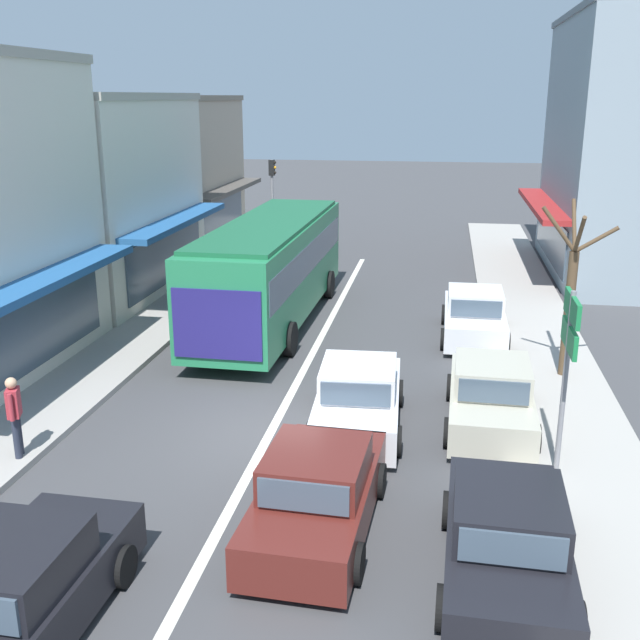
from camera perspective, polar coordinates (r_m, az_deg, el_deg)
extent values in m
plane|color=#3F3F42|center=(16.06, -3.88, -8.71)|extent=(140.00, 140.00, 0.00)
cube|color=silver|center=(19.66, -1.23, -3.77)|extent=(0.20, 28.00, 0.01)
cube|color=#A39E96|center=(23.56, -16.78, -0.84)|extent=(5.20, 44.00, 0.14)
cube|color=#A39E96|center=(21.41, 16.36, -2.58)|extent=(2.80, 44.00, 0.12)
cube|color=#23568E|center=(18.58, -20.82, 2.59)|extent=(1.10, 8.66, 0.20)
cube|color=#425160|center=(19.12, -21.52, -1.15)|extent=(0.06, 7.53, 1.80)
cube|color=silver|center=(28.50, -19.47, 8.69)|extent=(7.98, 8.77, 6.75)
cube|color=#23568E|center=(26.76, -10.88, 7.41)|extent=(1.10, 8.07, 0.20)
cube|color=#425160|center=(27.14, -11.57, 4.71)|extent=(0.06, 7.02, 1.80)
cube|color=#A19D92|center=(28.28, -20.18, 15.71)|extent=(8.14, 8.77, 0.24)
cube|color=#B2A38E|center=(36.81, -12.59, 10.78)|extent=(6.32, 9.39, 6.68)
cube|color=#4C4742|center=(35.70, -7.05, 9.85)|extent=(1.10, 8.64, 0.20)
cube|color=#425160|center=(36.00, -7.63, 7.79)|extent=(0.06, 7.51, 1.80)
cube|color=gray|center=(36.64, -12.94, 16.16)|extent=(6.48, 9.39, 0.24)
cube|color=maroon|center=(31.66, 16.61, 8.42)|extent=(1.10, 9.51, 0.20)
cube|color=#425160|center=(31.91, 17.17, 6.07)|extent=(0.06, 8.27, 1.80)
cube|color=#237A4C|center=(23.30, -3.74, 3.96)|extent=(2.70, 10.84, 2.70)
cube|color=#425160|center=(23.21, -3.76, 4.94)|extent=(2.73, 10.41, 0.90)
cube|color=navy|center=(18.31, -7.86, -0.36)|extent=(2.25, 0.10, 1.76)
cube|color=#1A5B39|center=(23.03, -3.80, 7.39)|extent=(2.56, 9.98, 0.12)
cylinder|color=black|center=(27.05, -4.53, 2.96)|extent=(0.28, 0.96, 0.96)
cylinder|color=black|center=(26.53, 0.70, 2.74)|extent=(0.28, 0.96, 0.96)
cylinder|color=black|center=(21.24, -8.90, -1.05)|extent=(0.28, 0.96, 0.96)
cylinder|color=black|center=(20.57, -2.30, -1.44)|extent=(0.28, 0.96, 0.96)
cube|color=#561E19|center=(12.61, -0.18, -13.65)|extent=(1.91, 4.27, 0.72)
cube|color=#561E19|center=(12.21, -0.29, -11.20)|extent=(1.64, 1.87, 0.60)
cube|color=#425160|center=(13.01, 0.59, -9.35)|extent=(1.44, 0.12, 0.51)
cube|color=#425160|center=(11.42, -1.29, -13.32)|extent=(1.41, 0.12, 0.48)
cylinder|color=black|center=(13.95, -2.59, -11.41)|extent=(0.21, 0.63, 0.62)
cylinder|color=black|center=(13.67, 4.57, -12.09)|extent=(0.21, 0.63, 0.62)
cylinder|color=black|center=(11.88, -5.77, -16.98)|extent=(0.21, 0.63, 0.62)
cylinder|color=black|center=(11.54, 2.82, -18.02)|extent=(0.21, 0.63, 0.62)
cube|color=silver|center=(16.21, 2.94, -6.47)|extent=(1.92, 4.28, 0.72)
cube|color=silver|center=(15.87, 2.95, -4.42)|extent=(1.65, 1.87, 0.60)
cube|color=#425160|center=(16.73, 3.16, -3.29)|extent=(1.44, 0.13, 0.51)
cube|color=#425160|center=(15.01, 2.72, -5.68)|extent=(1.41, 0.13, 0.48)
cylinder|color=black|center=(17.51, 0.38, -5.34)|extent=(0.21, 0.63, 0.62)
cylinder|color=black|center=(17.42, 6.04, -5.55)|extent=(0.21, 0.63, 0.62)
cylinder|color=black|center=(15.22, -0.66, -8.88)|extent=(0.21, 0.63, 0.62)
cylinder|color=black|center=(15.12, 5.90, -9.15)|extent=(0.21, 0.63, 0.62)
cube|color=black|center=(11.20, -21.93, -19.36)|extent=(1.81, 4.23, 0.72)
cube|color=black|center=(10.77, -22.61, -16.78)|extent=(1.60, 1.83, 0.60)
cube|color=#425160|center=(11.41, -20.07, -14.45)|extent=(1.44, 0.09, 0.51)
cylinder|color=black|center=(12.58, -22.16, -16.15)|extent=(0.19, 0.62, 0.62)
cylinder|color=black|center=(11.82, -14.75, -17.69)|extent=(0.19, 0.62, 0.62)
cube|color=black|center=(11.80, 13.95, -16.55)|extent=(1.83, 4.25, 0.72)
cube|color=black|center=(11.37, 14.21, -14.03)|extent=(1.61, 1.84, 0.60)
cube|color=#425160|center=(12.17, 14.00, -11.84)|extent=(1.44, 0.10, 0.51)
cube|color=#425160|center=(10.58, 14.45, -16.55)|extent=(1.41, 0.10, 0.48)
cylinder|color=black|center=(12.94, 9.73, -14.08)|extent=(0.20, 0.62, 0.62)
cylinder|color=black|center=(13.06, 17.53, -14.38)|extent=(0.20, 0.62, 0.62)
cylinder|color=black|center=(10.85, 9.32, -20.84)|extent=(0.20, 0.62, 0.62)
cylinder|color=black|center=(10.98, 18.96, -21.09)|extent=(0.20, 0.62, 0.62)
cube|color=#B7B29E|center=(16.71, 12.83, -6.16)|extent=(1.81, 4.24, 0.72)
cube|color=#B7B29E|center=(16.38, 12.99, -4.16)|extent=(1.60, 1.83, 0.60)
cube|color=#425160|center=(17.24, 12.90, -3.09)|extent=(1.44, 0.09, 0.51)
cube|color=#425160|center=(15.52, 13.10, -5.36)|extent=(1.40, 0.09, 0.48)
cylinder|color=black|center=(17.93, 9.93, -5.06)|extent=(0.19, 0.62, 0.62)
cylinder|color=black|center=(18.01, 15.42, -5.33)|extent=(0.19, 0.62, 0.62)
cylinder|color=black|center=(15.62, 9.73, -8.44)|extent=(0.19, 0.62, 0.62)
cylinder|color=black|center=(15.71, 16.09, -8.73)|extent=(0.19, 0.62, 0.62)
cube|color=silver|center=(22.54, 11.65, -0.08)|extent=(1.73, 4.21, 0.72)
cube|color=silver|center=(22.27, 11.75, 1.48)|extent=(1.57, 1.80, 0.60)
cube|color=#425160|center=(23.16, 11.69, 2.07)|extent=(1.44, 0.06, 0.51)
cube|color=#425160|center=(21.38, 11.83, 0.84)|extent=(1.40, 0.06, 0.48)
cylinder|color=black|center=(23.79, 9.47, 0.43)|extent=(0.18, 0.62, 0.62)
cylinder|color=black|center=(23.86, 13.60, 0.23)|extent=(0.18, 0.62, 0.62)
cylinder|color=black|center=(21.38, 9.41, -1.44)|extent=(0.18, 0.62, 0.62)
cylinder|color=black|center=(21.45, 14.00, -1.65)|extent=(0.18, 0.62, 0.62)
cylinder|color=gray|center=(33.90, -3.64, 8.56)|extent=(0.12, 0.12, 4.20)
cube|color=black|center=(33.70, -3.70, 11.50)|extent=(0.24, 0.24, 0.68)
sphere|color=black|center=(33.65, -3.47, 11.89)|extent=(0.13, 0.13, 0.13)
sphere|color=orange|center=(33.66, -3.46, 11.52)|extent=(0.13, 0.13, 0.13)
sphere|color=black|center=(33.69, -3.45, 11.15)|extent=(0.13, 0.13, 0.13)
cylinder|color=gray|center=(14.39, 18.11, -4.85)|extent=(0.10, 0.10, 3.60)
cube|color=#19753D|center=(13.91, 18.68, 0.89)|extent=(0.08, 1.40, 0.44)
cube|color=white|center=(13.92, 18.86, 0.88)|extent=(0.01, 1.10, 0.10)
cube|color=#19753D|center=(14.06, 18.47, -1.27)|extent=(0.08, 1.40, 0.44)
cube|color=white|center=(14.07, 18.65, -1.28)|extent=(0.01, 1.10, 0.10)
cylinder|color=brown|center=(19.52, 18.38, 0.25)|extent=(0.24, 0.24, 3.28)
cylinder|color=brown|center=(19.45, 18.80, 6.85)|extent=(0.10, 0.91, 1.21)
cylinder|color=brown|center=(19.18, 20.32, 5.76)|extent=(1.01, 0.10, 0.70)
cylinder|color=brown|center=(18.64, 19.17, 6.14)|extent=(0.10, 0.94, 1.03)
cylinder|color=brown|center=(18.99, 17.75, 6.59)|extent=(0.90, 0.10, 1.12)
cylinder|color=#333338|center=(25.65, -10.53, 2.14)|extent=(0.14, 0.14, 0.84)
cylinder|color=#333338|center=(25.82, -10.44, 2.25)|extent=(0.14, 0.14, 0.84)
cube|color=#3351A8|center=(25.57, -10.57, 3.71)|extent=(0.26, 0.38, 0.56)
sphere|color=#9E7051|center=(25.48, -10.62, 4.59)|extent=(0.22, 0.22, 0.22)
cylinder|color=#3351A8|center=(25.34, -10.70, 3.59)|extent=(0.09, 0.09, 0.54)
cylinder|color=#3351A8|center=(25.80, -10.44, 3.83)|extent=(0.09, 0.09, 0.54)
cube|color=maroon|center=(25.91, -10.43, 3.48)|extent=(0.25, 0.12, 0.22)
cylinder|color=#232838|center=(15.71, -22.11, -8.33)|extent=(0.14, 0.14, 0.84)
cylinder|color=#232838|center=(15.88, -21.99, -8.06)|extent=(0.14, 0.14, 0.84)
cube|color=#A82D38|center=(15.53, -22.33, -5.84)|extent=(0.33, 0.41, 0.56)
sphere|color=tan|center=(15.39, -22.49, -4.46)|extent=(0.22, 0.22, 0.22)
cylinder|color=#A82D38|center=(15.31, -22.49, -6.18)|extent=(0.09, 0.09, 0.54)
cylinder|color=#A82D38|center=(15.75, -22.17, -5.52)|extent=(0.09, 0.09, 0.54)
cylinder|color=#333338|center=(26.69, -8.43, 2.81)|extent=(0.14, 0.14, 0.84)
cylinder|color=#333338|center=(26.54, -8.20, 2.75)|extent=(0.14, 0.14, 0.84)
cube|color=black|center=(26.46, -8.37, 4.25)|extent=(0.42, 0.39, 0.56)
sphere|color=#9E7051|center=(26.38, -8.41, 5.10)|extent=(0.22, 0.22, 0.22)
cylinder|color=black|center=(26.65, -8.68, 4.33)|extent=(0.09, 0.09, 0.54)
cylinder|color=black|center=(26.27, -8.06, 4.18)|extent=(0.09, 0.09, 0.54)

